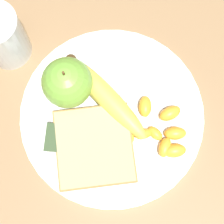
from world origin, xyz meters
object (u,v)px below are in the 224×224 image
Objects in this scene: apple at (67,83)px; banana at (105,96)px; fork at (118,103)px; plate at (112,115)px; jam_packet at (58,139)px; bread_slice at (94,147)px; juice_glass at (3,38)px.

apple reaches higher than banana.
apple reaches higher than fork.
apple reaches higher than plate.
plate is 0.09m from apple.
plate is 0.09m from jam_packet.
jam_packet is (-0.07, 0.09, 0.01)m from fork.
plate is 0.06m from bread_slice.
juice_glass reaches higher than fork.
juice_glass reaches higher than plate.
apple is (-0.06, -0.11, 0.00)m from juice_glass.
apple is at bearing -5.65° from jam_packet.
apple is 0.09m from jam_packet.
apple is at bearing 80.77° from banana.
fork is (0.07, -0.03, -0.01)m from bread_slice.
plate is 0.21m from juice_glass.
fork is (0.02, -0.01, 0.01)m from plate.
banana is 0.10m from jam_packet.
apple is (0.03, 0.07, 0.04)m from plate.
bread_slice is (-0.05, 0.02, 0.02)m from plate.
jam_packet is at bearing 82.70° from bread_slice.
juice_glass reaches higher than apple.
bread_slice is (-0.15, -0.16, -0.02)m from juice_glass.
banana is at bearing -6.19° from bread_slice.
banana reaches higher than jam_packet.
bread_slice is 0.06m from jam_packet.
jam_packet is (-0.08, 0.01, -0.03)m from apple.
plate is 0.04m from banana.
banana is (-0.01, -0.06, -0.02)m from apple.
fork is at bearing -113.14° from juice_glass.
plate is 2.03× the size of bread_slice.
bread_slice is at bearing -151.21° from apple.
juice_glass is 0.72× the size of bread_slice.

